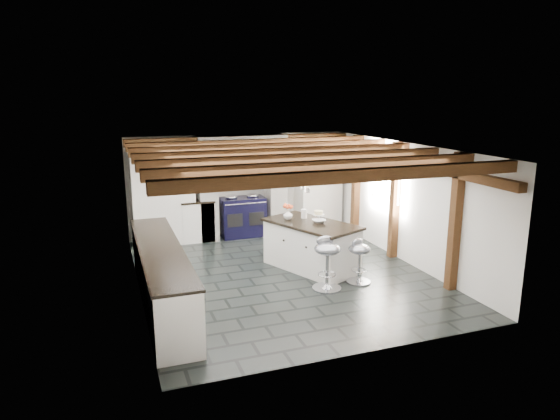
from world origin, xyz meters
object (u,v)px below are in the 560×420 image
object	(u,v)px
range_cooker	(242,216)
bar_stool_near	(359,256)
kitchen_island	(311,245)
bar_stool_far	(327,257)

from	to	relation	value
range_cooker	bar_stool_near	distance (m)	3.68
range_cooker	bar_stool_near	size ratio (longest dim) A/B	1.29
kitchen_island	bar_stool_far	size ratio (longest dim) A/B	2.22
range_cooker	bar_stool_near	bearing A→B (deg)	-72.63
kitchen_island	bar_stool_far	world-z (taller)	kitchen_island
range_cooker	kitchen_island	xyz separation A→B (m)	(0.61, -2.56, -0.01)
bar_stool_near	kitchen_island	bearing A→B (deg)	93.61
range_cooker	kitchen_island	world-z (taller)	kitchen_island
kitchen_island	range_cooker	bearing A→B (deg)	79.96
range_cooker	bar_stool_near	world-z (taller)	range_cooker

